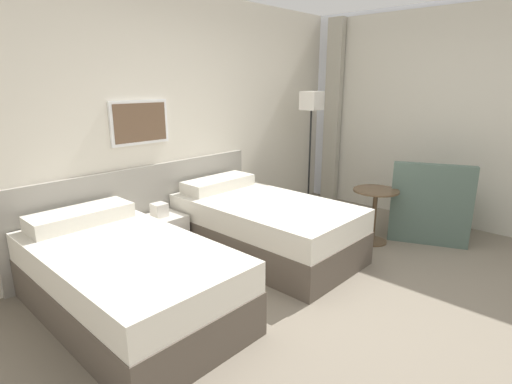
{
  "coord_description": "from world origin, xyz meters",
  "views": [
    {
      "loc": [
        -2.68,
        -1.43,
        1.76
      ],
      "look_at": [
        0.07,
        1.15,
        0.72
      ],
      "focal_mm": 28.0,
      "sensor_mm": 36.0,
      "label": 1
    }
  ],
  "objects_px": {
    "bed_near_window": "(264,226)",
    "armchair": "(428,211)",
    "floor_lamp": "(311,112)",
    "side_table": "(375,205)",
    "bed_near_door": "(126,279)",
    "nightstand": "(161,235)"
  },
  "relations": [
    {
      "from": "bed_near_door",
      "to": "floor_lamp",
      "type": "distance_m",
      "value": 3.24
    },
    {
      "from": "nightstand",
      "to": "side_table",
      "type": "height_order",
      "value": "side_table"
    },
    {
      "from": "nightstand",
      "to": "floor_lamp",
      "type": "relative_size",
      "value": 0.35
    },
    {
      "from": "floor_lamp",
      "to": "bed_near_door",
      "type": "bearing_deg",
      "value": -171.43
    },
    {
      "from": "armchair",
      "to": "floor_lamp",
      "type": "bearing_deg",
      "value": -12.77
    },
    {
      "from": "bed_near_door",
      "to": "armchair",
      "type": "distance_m",
      "value": 3.47
    },
    {
      "from": "nightstand",
      "to": "armchair",
      "type": "bearing_deg",
      "value": -35.59
    },
    {
      "from": "nightstand",
      "to": "side_table",
      "type": "distance_m",
      "value": 2.35
    },
    {
      "from": "bed_near_window",
      "to": "floor_lamp",
      "type": "xyz_separation_m",
      "value": [
        1.42,
        0.46,
        1.09
      ]
    },
    {
      "from": "nightstand",
      "to": "armchair",
      "type": "relative_size",
      "value": 0.54
    },
    {
      "from": "bed_near_door",
      "to": "side_table",
      "type": "relative_size",
      "value": 3.1
    },
    {
      "from": "floor_lamp",
      "to": "armchair",
      "type": "xyz_separation_m",
      "value": [
        0.28,
        -1.52,
        -1.09
      ]
    },
    {
      "from": "nightstand",
      "to": "bed_near_door",
      "type": "bearing_deg",
      "value": -137.99
    },
    {
      "from": "side_table",
      "to": "bed_near_door",
      "type": "bearing_deg",
      "value": 164.99
    },
    {
      "from": "floor_lamp",
      "to": "armchair",
      "type": "distance_m",
      "value": 1.89
    },
    {
      "from": "bed_near_window",
      "to": "floor_lamp",
      "type": "height_order",
      "value": "floor_lamp"
    },
    {
      "from": "bed_near_window",
      "to": "nightstand",
      "type": "relative_size",
      "value": 3.34
    },
    {
      "from": "floor_lamp",
      "to": "side_table",
      "type": "distance_m",
      "value": 1.55
    },
    {
      "from": "bed_near_window",
      "to": "nightstand",
      "type": "distance_m",
      "value": 1.08
    },
    {
      "from": "side_table",
      "to": "armchair",
      "type": "relative_size",
      "value": 0.58
    },
    {
      "from": "bed_near_window",
      "to": "armchair",
      "type": "bearing_deg",
      "value": -32.16
    },
    {
      "from": "bed_near_window",
      "to": "armchair",
      "type": "xyz_separation_m",
      "value": [
        1.7,
        -1.07,
        -0.01
      ]
    }
  ]
}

